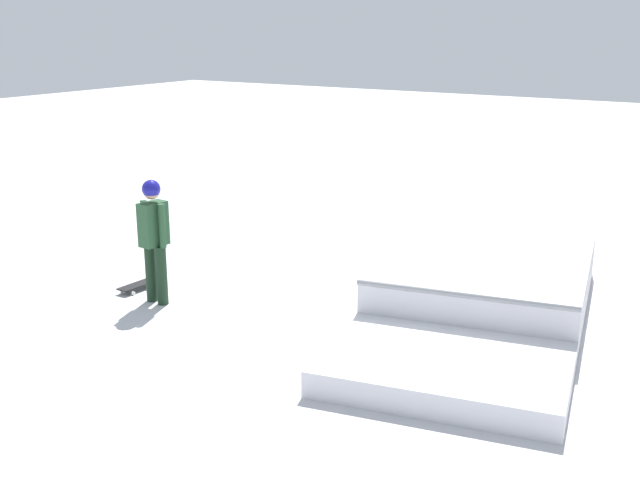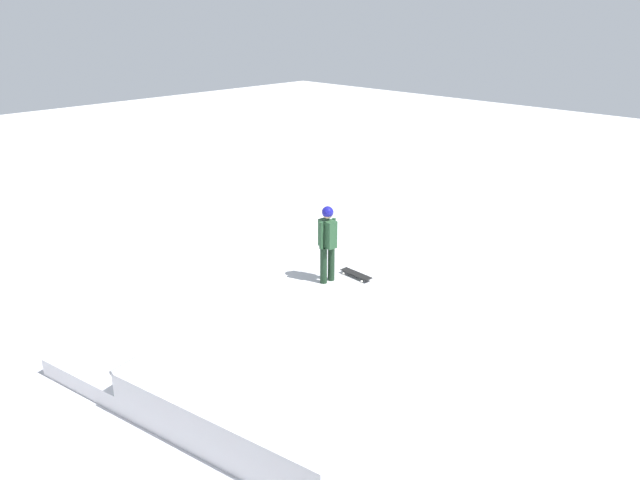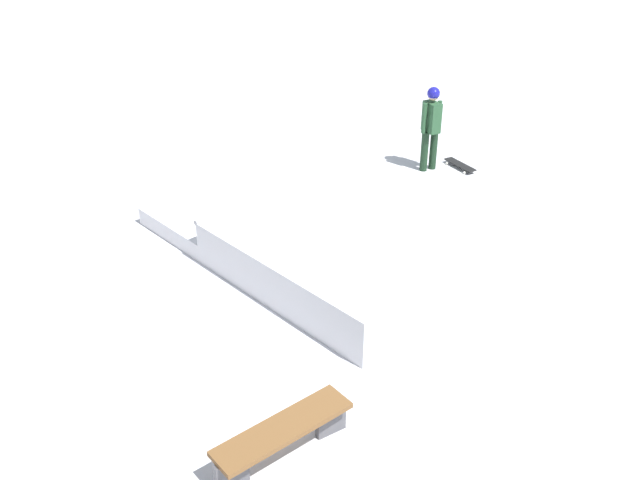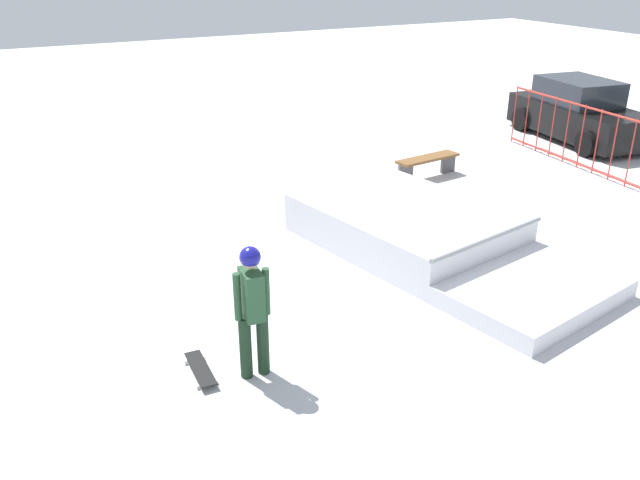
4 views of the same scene
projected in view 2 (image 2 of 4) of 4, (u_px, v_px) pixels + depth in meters
The scene contains 4 objects.
ground_plane at pixel (268, 372), 9.72m from camera, with size 60.00×60.00×0.00m, color silver.
skate_ramp at pixel (242, 381), 8.95m from camera, with size 5.79×3.57×0.74m.
skater at pixel (328, 238), 12.61m from camera, with size 0.40×0.44×1.73m.
skateboard at pixel (356, 274), 13.14m from camera, with size 0.81×0.29×0.09m.
Camera 2 is at (-6.37, 5.33, 5.57)m, focal length 33.24 mm.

